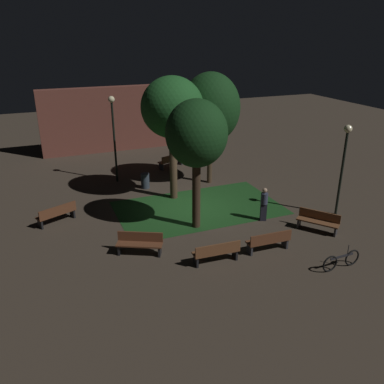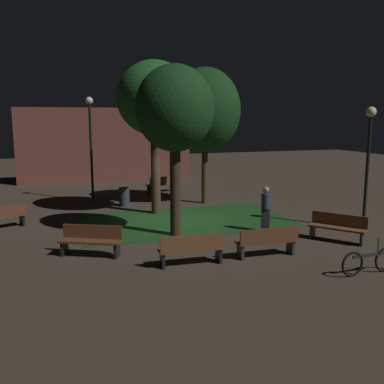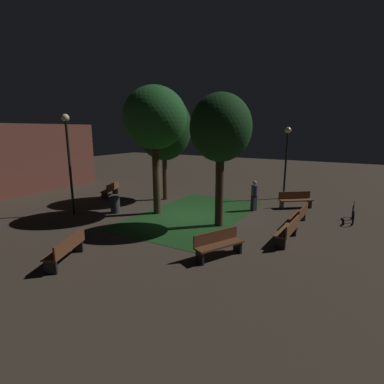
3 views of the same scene
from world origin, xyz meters
name	(u,v)px [view 1 (image 1 of 3)]	position (x,y,z in m)	size (l,w,h in m)	color
ground_plane	(195,208)	(0.00, 0.00, 0.00)	(60.00, 60.00, 0.00)	#3D3328
grass_lawn	(199,208)	(0.21, -0.05, 0.01)	(8.03, 4.76, 0.01)	#194219
bench_front_right	(217,252)	(-1.15, -4.98, 0.48)	(1.82, 0.57, 0.88)	brown
bench_lawn_edge	(269,241)	(1.14, -4.98, 0.48)	(1.82, 0.55, 0.88)	brown
bench_corner	(171,160)	(1.05, 6.49, 0.48)	(1.85, 1.11, 0.88)	brown
bench_path_side	(140,243)	(-3.65, -3.22, 0.48)	(1.82, 1.24, 0.88)	brown
bench_by_lamp	(318,221)	(4.12, -4.24, 0.48)	(1.47, 1.73, 0.88)	brown
bench_front_left	(57,213)	(-6.45, 0.83, 0.48)	(1.84, 1.17, 0.88)	brown
tree_left_canopy	(197,135)	(-0.69, -1.88, 4.22)	(2.61, 2.61, 5.70)	#38281C
tree_near_wall	(211,108)	(2.18, 3.07, 4.30)	(3.24, 3.24, 6.23)	#423021
tree_right_canopy	(172,108)	(-0.50, 1.66, 4.70)	(3.07, 3.07, 6.26)	#423021
lamp_post_plaza_east	(113,125)	(-2.75, 5.25, 3.31)	(0.36, 0.36, 4.93)	black
lamp_post_near_wall	(344,155)	(6.03, -3.20, 2.98)	(0.36, 0.36, 4.35)	black
trash_bin	(145,181)	(-1.52, 3.59, 0.43)	(0.47, 0.47, 0.85)	#2D3842
bicycle	(341,260)	(2.95, -7.05, 0.34)	(1.71, 0.12, 0.93)	black
pedestrian	(264,204)	(2.43, -2.46, 0.85)	(0.33, 0.32, 1.61)	black
building_wall_backdrop	(117,119)	(-1.17, 11.92, 2.29)	(10.79, 0.80, 4.58)	brown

